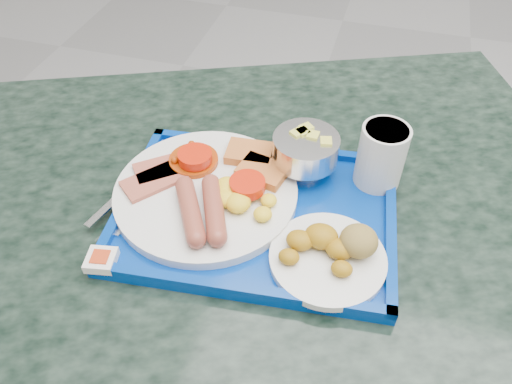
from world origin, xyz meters
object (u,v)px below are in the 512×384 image
tray (256,213)px  main_plate (211,189)px  table (240,268)px  fruit_bowl (306,149)px  bread_plate (332,251)px  juice_cup (382,154)px

tray → main_plate: bearing=171.4°
table → fruit_bowl: (0.09, 0.07, 0.24)m
bread_plate → juice_cup: bearing=76.5°
fruit_bowl → juice_cup: juice_cup is taller
main_plate → juice_cup: (0.24, 0.11, 0.04)m
tray → fruit_bowl: size_ratio=4.22×
tray → fruit_bowl: 0.13m
main_plate → juice_cup: size_ratio=2.76×
main_plate → bread_plate: 0.21m
fruit_bowl → main_plate: bearing=-143.1°
bread_plate → juice_cup: juice_cup is taller
bread_plate → fruit_bowl: fruit_bowl is taller
bread_plate → juice_cup: size_ratio=1.58×
table → tray: bearing=-37.1°
table → bread_plate: bread_plate is taller
fruit_bowl → juice_cup: size_ratio=1.02×
table → bread_plate: (0.16, -0.09, 0.21)m
table → tray: (0.04, -0.03, 0.19)m
tray → juice_cup: bearing=35.4°
bread_plate → fruit_bowl: bearing=114.1°
fruit_bowl → juice_cup: bearing=6.0°
tray → fruit_bowl: (0.05, 0.10, 0.05)m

